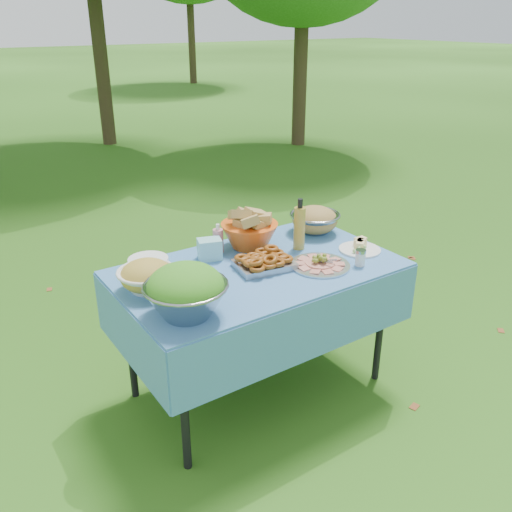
{
  "coord_description": "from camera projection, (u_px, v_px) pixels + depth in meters",
  "views": [
    {
      "loc": [
        -1.44,
        -2.12,
        1.96
      ],
      "look_at": [
        -0.01,
        0.0,
        0.83
      ],
      "focal_mm": 38.0,
      "sensor_mm": 36.0,
      "label": 1
    }
  ],
  "objects": [
    {
      "name": "oil_bottle",
      "position": [
        300.0,
        224.0,
        3.0
      ],
      "size": [
        0.08,
        0.08,
        0.29
      ],
      "primitive_type": "cylinder",
      "rotation": [
        0.0,
        0.0,
        -0.29
      ],
      "color": "#B19639",
      "rests_on": "picnic_table"
    },
    {
      "name": "charcuterie_platter",
      "position": [
        320.0,
        260.0,
        2.83
      ],
      "size": [
        0.34,
        0.34,
        0.07
      ],
      "primitive_type": "cylinder",
      "rotation": [
        0.0,
        0.0,
        -0.07
      ],
      "color": "silver",
      "rests_on": "picnic_table"
    },
    {
      "name": "picnic_table",
      "position": [
        258.0,
        330.0,
        2.98
      ],
      "size": [
        1.46,
        0.86,
        0.76
      ],
      "primitive_type": "cube",
      "color": "#7BC5ED",
      "rests_on": "ground"
    },
    {
      "name": "sanitizer_bottle",
      "position": [
        218.0,
        238.0,
        2.98
      ],
      "size": [
        0.08,
        0.08,
        0.16
      ],
      "primitive_type": "cylinder",
      "rotation": [
        0.0,
        0.0,
        -0.4
      ],
      "color": "#D47D8B",
      "rests_on": "picnic_table"
    },
    {
      "name": "salad_bowl",
      "position": [
        186.0,
        291.0,
        2.32
      ],
      "size": [
        0.42,
        0.42,
        0.24
      ],
      "primitive_type": null,
      "rotation": [
        0.0,
        0.0,
        -0.17
      ],
      "color": "#93969B",
      "rests_on": "picnic_table"
    },
    {
      "name": "pasta_bowl_white",
      "position": [
        147.0,
        276.0,
        2.56
      ],
      "size": [
        0.32,
        0.32,
        0.15
      ],
      "primitive_type": null,
      "rotation": [
        0.0,
        0.0,
        -0.17
      ],
      "color": "white",
      "rests_on": "picnic_table"
    },
    {
      "name": "wipes_box",
      "position": [
        210.0,
        249.0,
        2.9
      ],
      "size": [
        0.15,
        0.12,
        0.11
      ],
      "primitive_type": "cube",
      "rotation": [
        0.0,
        0.0,
        -0.31
      ],
      "color": "#8CDAE2",
      "rests_on": "picnic_table"
    },
    {
      "name": "pasta_bowl_steel",
      "position": [
        315.0,
        219.0,
        3.26
      ],
      "size": [
        0.32,
        0.32,
        0.16
      ],
      "primitive_type": null,
      "rotation": [
        0.0,
        0.0,
        -0.09
      ],
      "color": "#93969B",
      "rests_on": "picnic_table"
    },
    {
      "name": "plate_stack",
      "position": [
        148.0,
        263.0,
        2.8
      ],
      "size": [
        0.21,
        0.21,
        0.06
      ],
      "primitive_type": "cylinder",
      "rotation": [
        0.0,
        0.0,
        -0.03
      ],
      "color": "white",
      "rests_on": "picnic_table"
    },
    {
      "name": "shaker",
      "position": [
        360.0,
        258.0,
        2.83
      ],
      "size": [
        0.06,
        0.06,
        0.09
      ],
      "primitive_type": "cylinder",
      "rotation": [
        0.0,
        0.0,
        -0.06
      ],
      "color": "silver",
      "rests_on": "picnic_table"
    },
    {
      "name": "ground",
      "position": [
        258.0,
        386.0,
        3.14
      ],
      "size": [
        80.0,
        80.0,
        0.0
      ],
      "primitive_type": "plane",
      "color": "#19370A",
      "rests_on": "ground"
    },
    {
      "name": "fried_tray",
      "position": [
        264.0,
        262.0,
        2.81
      ],
      "size": [
        0.33,
        0.25,
        0.07
      ],
      "primitive_type": "cube",
      "rotation": [
        0.0,
        0.0,
        -0.16
      ],
      "color": "#A4A3A7",
      "rests_on": "picnic_table"
    },
    {
      "name": "cheese_plate",
      "position": [
        360.0,
        245.0,
        3.02
      ],
      "size": [
        0.31,
        0.31,
        0.06
      ],
      "primitive_type": "cylinder",
      "rotation": [
        0.0,
        0.0,
        -0.4
      ],
      "color": "white",
      "rests_on": "picnic_table"
    },
    {
      "name": "bread_bowl",
      "position": [
        249.0,
        229.0,
        3.04
      ],
      "size": [
        0.38,
        0.38,
        0.21
      ],
      "primitive_type": null,
      "rotation": [
        0.0,
        0.0,
        0.21
      ],
      "color": "orange",
      "rests_on": "picnic_table"
    }
  ]
}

